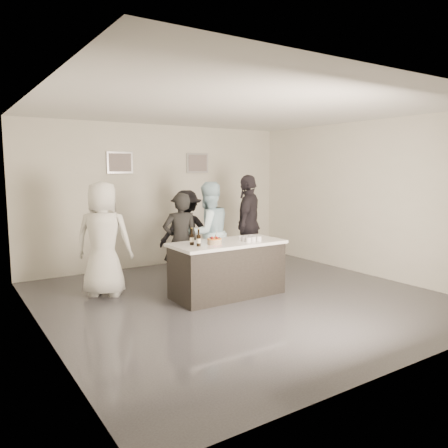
% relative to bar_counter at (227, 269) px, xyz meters
% --- Properties ---
extents(floor, '(6.00, 6.00, 0.00)m').
position_rel_bar_counter_xyz_m(floor, '(0.13, -0.20, -0.45)').
color(floor, '#3D3D42').
rests_on(floor, ground).
extents(ceiling, '(6.00, 6.00, 0.00)m').
position_rel_bar_counter_xyz_m(ceiling, '(0.13, -0.20, 2.55)').
color(ceiling, white).
extents(wall_back, '(6.00, 0.04, 3.00)m').
position_rel_bar_counter_xyz_m(wall_back, '(0.13, 2.80, 1.05)').
color(wall_back, silver).
rests_on(wall_back, ground).
extents(wall_front, '(6.00, 0.04, 3.00)m').
position_rel_bar_counter_xyz_m(wall_front, '(0.13, -3.20, 1.05)').
color(wall_front, silver).
rests_on(wall_front, ground).
extents(wall_left, '(0.04, 6.00, 3.00)m').
position_rel_bar_counter_xyz_m(wall_left, '(-2.87, -0.20, 1.05)').
color(wall_left, silver).
rests_on(wall_left, ground).
extents(wall_right, '(0.04, 6.00, 3.00)m').
position_rel_bar_counter_xyz_m(wall_right, '(3.13, -0.20, 1.05)').
color(wall_right, silver).
rests_on(wall_right, ground).
extents(picture_left, '(0.54, 0.04, 0.44)m').
position_rel_bar_counter_xyz_m(picture_left, '(-0.77, 2.77, 1.75)').
color(picture_left, '#B2B2B7').
rests_on(picture_left, wall_back).
extents(picture_right, '(0.54, 0.04, 0.44)m').
position_rel_bar_counter_xyz_m(picture_right, '(1.03, 2.77, 1.75)').
color(picture_right, '#B2B2B7').
rests_on(picture_right, wall_back).
extents(bar_counter, '(1.86, 0.86, 0.90)m').
position_rel_bar_counter_xyz_m(bar_counter, '(0.00, 0.00, 0.00)').
color(bar_counter, white).
rests_on(bar_counter, ground).
extents(cake, '(0.23, 0.23, 0.08)m').
position_rel_bar_counter_xyz_m(cake, '(-0.29, -0.07, 0.49)').
color(cake, orange).
rests_on(cake, bar_counter).
extents(beer_bottle_a, '(0.07, 0.07, 0.26)m').
position_rel_bar_counter_xyz_m(beer_bottle_a, '(-0.63, 0.05, 0.58)').
color(beer_bottle_a, black).
rests_on(beer_bottle_a, bar_counter).
extents(beer_bottle_b, '(0.07, 0.07, 0.26)m').
position_rel_bar_counter_xyz_m(beer_bottle_b, '(-0.60, -0.10, 0.58)').
color(beer_bottle_b, black).
rests_on(beer_bottle_b, bar_counter).
extents(tumbler_cluster, '(0.30, 0.30, 0.08)m').
position_rel_bar_counter_xyz_m(tumbler_cluster, '(0.37, -0.11, 0.49)').
color(tumbler_cluster, yellow).
rests_on(tumbler_cluster, bar_counter).
extents(candles, '(0.24, 0.08, 0.01)m').
position_rel_bar_counter_xyz_m(candles, '(-0.37, -0.27, 0.45)').
color(candles, pink).
rests_on(candles, bar_counter).
extents(person_main_black, '(0.69, 0.53, 1.68)m').
position_rel_bar_counter_xyz_m(person_main_black, '(-0.48, 0.72, 0.39)').
color(person_main_black, black).
rests_on(person_main_black, ground).
extents(person_main_blue, '(0.92, 0.73, 1.85)m').
position_rel_bar_counter_xyz_m(person_main_blue, '(0.15, 0.85, 0.47)').
color(person_main_blue, '#B5DDED').
rests_on(person_main_blue, ground).
extents(person_guest_left, '(1.10, 1.02, 1.88)m').
position_rel_bar_counter_xyz_m(person_guest_left, '(-1.68, 1.12, 0.49)').
color(person_guest_left, white).
rests_on(person_guest_left, ground).
extents(person_guest_right, '(1.18, 1.11, 1.96)m').
position_rel_bar_counter_xyz_m(person_guest_right, '(1.25, 1.12, 0.53)').
color(person_guest_right, '#262228').
rests_on(person_guest_right, ground).
extents(person_guest_back, '(1.21, 0.93, 1.65)m').
position_rel_bar_counter_xyz_m(person_guest_back, '(0.22, 1.81, 0.38)').
color(person_guest_back, black).
rests_on(person_guest_back, ground).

